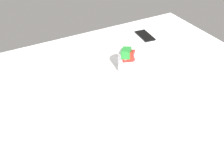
{
  "coord_description": "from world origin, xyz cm",
  "views": [
    {
      "loc": [
        37.79,
        79.86,
        98.24
      ],
      "look_at": [
        -10.76,
        -9.07,
        24.0
      ],
      "focal_mm": 47.27,
      "sensor_mm": 36.0,
      "label": 1
    }
  ],
  "objects": [
    {
      "name": "bed_mattress",
      "position": [
        0.0,
        0.0,
        9.0
      ],
      "size": [
        180.0,
        140.0,
        18.0
      ],
      "primitive_type": "cube",
      "color": "white",
      "rests_on": "ground"
    },
    {
      "name": "snack_cup",
      "position": [
        -26.15,
        -22.05,
        24.11
      ],
      "size": [
        9.62,
        10.7,
        13.86
      ],
      "color": "silver",
      "rests_on": "bed_mattress"
    },
    {
      "name": "cell_phone",
      "position": [
        -54.7,
        -48.97,
        18.4
      ],
      "size": [
        8.14,
        14.6,
        0.8
      ],
      "primitive_type": "cube",
      "rotation": [
        0.0,
        0.0,
        3.04
      ],
      "color": "black",
      "rests_on": "bed_mattress"
    }
  ]
}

